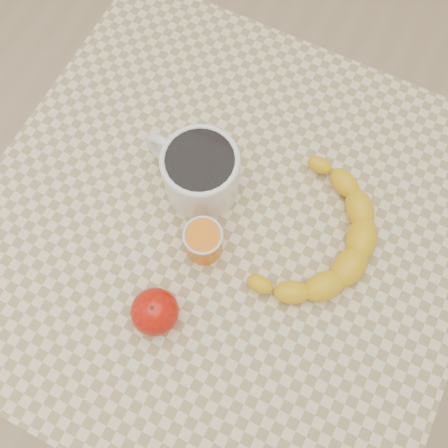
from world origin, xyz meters
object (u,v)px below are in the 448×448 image
at_px(table, 224,244).
at_px(orange_juice_glass, 204,242).
at_px(coffee_mug, 199,171).
at_px(apple, 155,312).
at_px(banana, 316,238).

distance_m(table, orange_juice_glass, 0.13).
height_order(table, orange_juice_glass, orange_juice_glass).
bearing_deg(orange_juice_glass, coffee_mug, 120.59).
bearing_deg(apple, coffee_mug, 100.44).
relative_size(coffee_mug, banana, 0.53).
distance_m(table, apple, 0.21).
relative_size(table, banana, 2.38).
distance_m(orange_juice_glass, banana, 0.18).
bearing_deg(apple, orange_juice_glass, 83.19).
relative_size(table, orange_juice_glass, 11.20).
distance_m(coffee_mug, orange_juice_glass, 0.11).
height_order(table, coffee_mug, coffee_mug).
height_order(coffee_mug, apple, coffee_mug).
relative_size(orange_juice_glass, banana, 0.21).
bearing_deg(coffee_mug, apple, -79.56).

